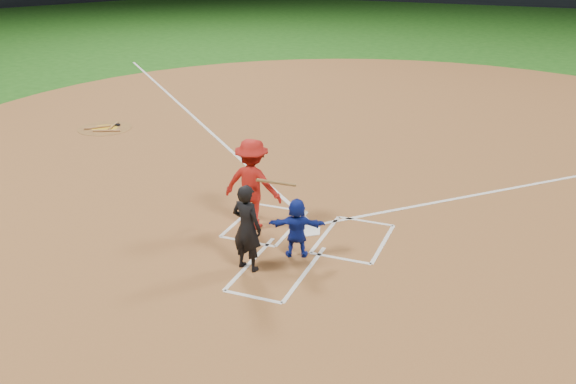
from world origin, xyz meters
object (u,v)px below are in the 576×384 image
at_px(home_plate, 308,231).
at_px(on_deck_circle, 105,128).
at_px(batter_at_plate, 252,184).
at_px(umpire, 247,228).
at_px(catcher, 297,228).

height_order(home_plate, on_deck_circle, home_plate).
height_order(home_plate, batter_at_plate, batter_at_plate).
xyz_separation_m(on_deck_circle, batter_at_plate, (7.42, -4.91, 0.96)).
height_order(on_deck_circle, umpire, umpire).
relative_size(home_plate, catcher, 0.51).
height_order(home_plate, catcher, catcher).
xyz_separation_m(catcher, umpire, (-0.66, -0.81, 0.24)).
height_order(catcher, batter_at_plate, batter_at_plate).
bearing_deg(home_plate, on_deck_circle, -28.67).
distance_m(home_plate, catcher, 1.24).
bearing_deg(umpire, on_deck_circle, -27.96).
height_order(on_deck_circle, batter_at_plate, batter_at_plate).
relative_size(home_plate, umpire, 0.36).
bearing_deg(batter_at_plate, on_deck_circle, 146.51).
bearing_deg(umpire, home_plate, -93.59).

